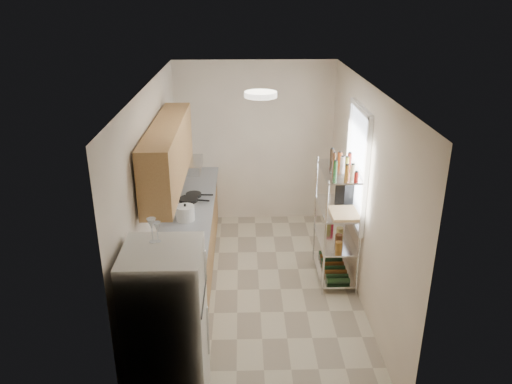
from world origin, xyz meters
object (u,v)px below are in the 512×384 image
at_px(refrigerator, 168,330).
at_px(cutting_board, 344,213).
at_px(rice_cooker, 185,213).
at_px(espresso_machine, 346,190).
at_px(frying_pan_large, 188,200).

height_order(refrigerator, cutting_board, refrigerator).
relative_size(rice_cooker, cutting_board, 0.53).
xyz_separation_m(cutting_board, espresso_machine, (0.10, 0.43, 0.14)).
bearing_deg(refrigerator, cutting_board, 45.06).
distance_m(refrigerator, rice_cooker, 2.07).
height_order(frying_pan_large, espresso_machine, espresso_machine).
bearing_deg(refrigerator, rice_cooker, 91.23).
height_order(rice_cooker, cutting_board, rice_cooker).
bearing_deg(cutting_board, refrigerator, -134.94).
distance_m(rice_cooker, cutting_board, 1.97).
bearing_deg(cutting_board, espresso_machine, 77.46).
bearing_deg(espresso_machine, cutting_board, -118.64).
distance_m(rice_cooker, espresso_machine, 2.09).
bearing_deg(rice_cooker, cutting_board, -3.93).
height_order(refrigerator, espresso_machine, refrigerator).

